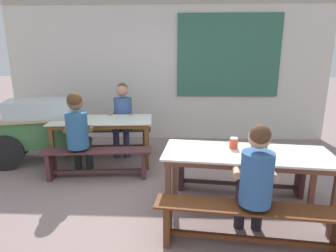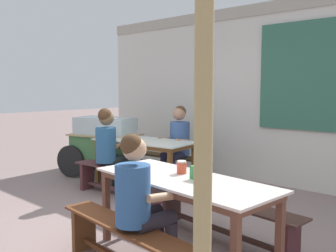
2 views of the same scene
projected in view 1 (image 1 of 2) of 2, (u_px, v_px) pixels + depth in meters
ground_plane at (156, 201)px, 3.57m from camera, size 40.00×40.00×0.00m
backdrop_wall at (169, 66)px, 5.94m from camera, size 6.76×0.23×2.98m
dining_table_far at (102, 124)px, 4.65m from camera, size 1.69×0.91×0.77m
dining_table_near at (247, 159)px, 3.09m from camera, size 1.89×0.90×0.77m
bench_far_back at (109, 137)px, 5.32m from camera, size 1.60×0.45×0.44m
bench_far_front at (97, 159)px, 4.17m from camera, size 1.64×0.45×0.44m
bench_near_back at (239, 171)px, 3.76m from camera, size 1.81×0.47×0.44m
bench_near_front at (251, 221)px, 2.63m from camera, size 1.84×0.46×0.44m
food_cart at (40, 125)px, 4.79m from camera, size 1.70×1.10×1.07m
person_near_front at (255, 179)px, 2.60m from camera, size 0.44×0.55×1.23m
person_left_back_turned at (78, 129)px, 4.11m from camera, size 0.46×0.53×1.30m
person_center_facing at (123, 114)px, 5.16m from camera, size 0.45×0.54×1.30m
tissue_box at (259, 145)px, 3.12m from camera, size 0.15×0.12×0.15m
condiment_jar at (234, 143)px, 3.19m from camera, size 0.10×0.10×0.12m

